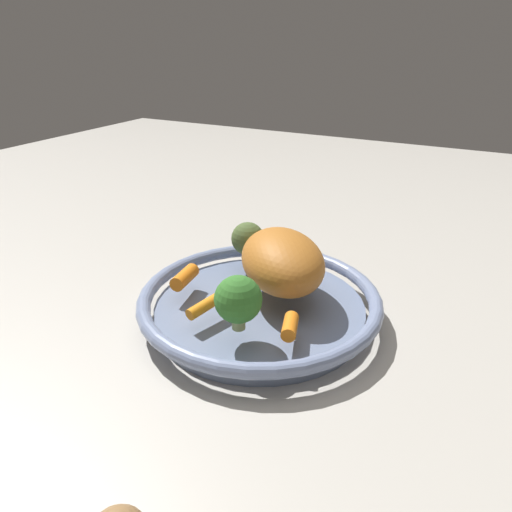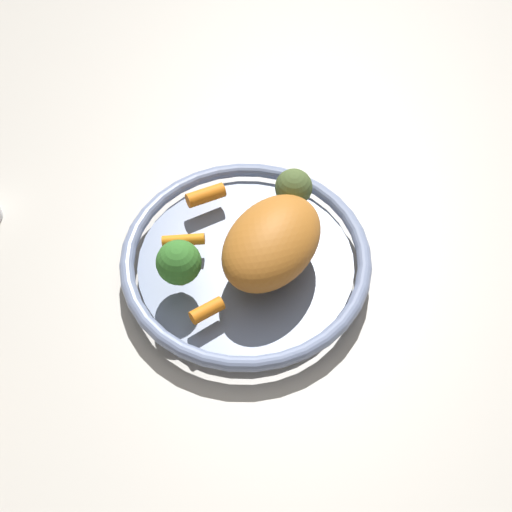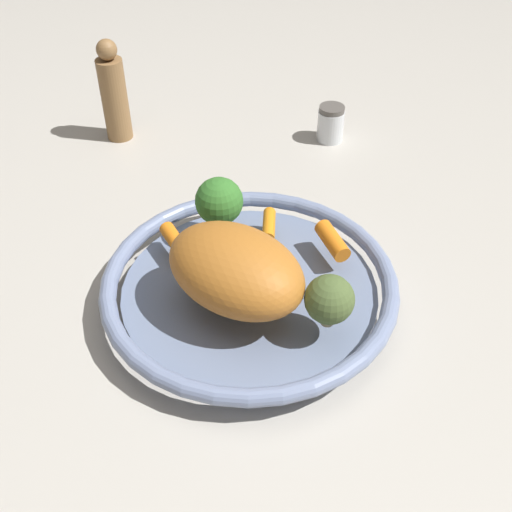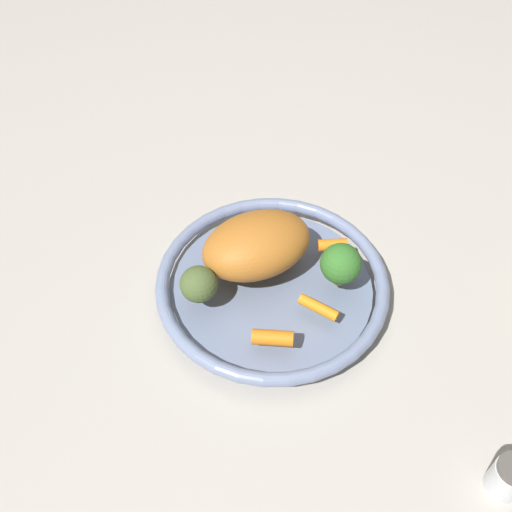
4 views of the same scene
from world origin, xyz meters
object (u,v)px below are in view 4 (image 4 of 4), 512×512
serving_bowl (272,286)px  salt_shaker (508,477)px  broccoli_floret_large (199,284)px  baby_carrot_near_rim (273,338)px  baby_carrot_center (318,307)px  roast_chicken_piece (257,245)px  broccoli_floret_small (341,264)px  baby_carrot_right (333,245)px

serving_bowl → salt_shaker: 0.39m
serving_bowl → broccoli_floret_large: (-0.09, -0.07, 0.05)m
baby_carrot_near_rim → broccoli_floret_large: size_ratio=0.91×
salt_shaker → baby_carrot_center: bearing=149.0°
serving_bowl → roast_chicken_piece: size_ratio=2.11×
serving_bowl → roast_chicken_piece: bearing=145.8°
salt_shaker → broccoli_floret_small: bearing=138.7°
baby_carrot_right → baby_carrot_center: baby_carrot_right is taller
broccoli_floret_large → roast_chicken_piece: bearing=56.4°
broccoli_floret_small → baby_carrot_right: bearing=109.0°
serving_bowl → broccoli_floret_large: bearing=-142.8°
baby_carrot_right → broccoli_floret_large: bearing=-137.8°
baby_carrot_near_rim → broccoli_floret_small: bearing=63.1°
roast_chicken_piece → baby_carrot_right: roast_chicken_piece is taller
serving_bowl → baby_carrot_center: size_ratio=5.96×
baby_carrot_near_rim → salt_shaker: bearing=-16.4°
baby_carrot_near_rim → broccoli_floret_large: broccoli_floret_large is taller
broccoli_floret_large → baby_carrot_center: bearing=9.4°
roast_chicken_piece → baby_carrot_near_rim: roast_chicken_piece is taller
broccoli_floret_small → broccoli_floret_large: bearing=-154.6°
roast_chicken_piece → broccoli_floret_large: size_ratio=2.67×
serving_bowl → broccoli_floret_large: size_ratio=5.64×
roast_chicken_piece → baby_carrot_right: 0.12m
broccoli_floret_large → broccoli_floret_small: bearing=25.4°
broccoli_floret_small → salt_shaker: size_ratio=1.19×
baby_carrot_right → salt_shaker: bearing=-45.9°
serving_bowl → roast_chicken_piece: 0.07m
salt_shaker → serving_bowl: bearing=149.8°
baby_carrot_center → broccoli_floret_small: size_ratio=0.82×
baby_carrot_right → salt_shaker: size_ratio=0.75×
roast_chicken_piece → baby_carrot_center: roast_chicken_piece is taller
baby_carrot_right → baby_carrot_near_rim: size_ratio=0.80×
roast_chicken_piece → baby_carrot_center: 0.13m
roast_chicken_piece → baby_carrot_right: size_ratio=3.68×
baby_carrot_center → roast_chicken_piece: bearing=150.8°
roast_chicken_piece → broccoli_floret_small: size_ratio=2.31×
baby_carrot_center → broccoli_floret_small: broccoli_floret_small is taller
broccoli_floret_small → salt_shaker: broccoli_floret_small is taller
serving_bowl → broccoli_floret_small: bearing=11.6°
roast_chicken_piece → serving_bowl: bearing=-34.2°
roast_chicken_piece → broccoli_floret_large: 0.10m
baby_carrot_right → salt_shaker: baby_carrot_right is taller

